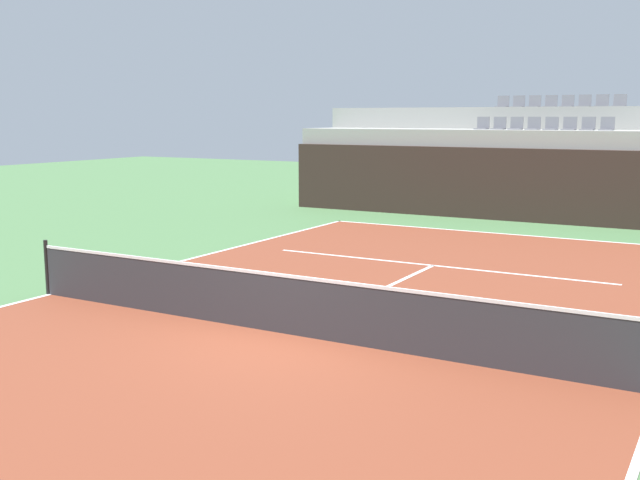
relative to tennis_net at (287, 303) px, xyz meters
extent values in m
plane|color=#477042|center=(0.00, 0.00, -0.51)|extent=(80.00, 80.00, 0.00)
cube|color=brown|center=(0.00, 0.00, -0.50)|extent=(11.00, 24.00, 0.01)
cube|color=white|center=(0.00, 11.95, -0.50)|extent=(11.00, 0.10, 0.00)
cube|color=white|center=(-5.45, 0.00, -0.50)|extent=(0.10, 24.00, 0.00)
cube|color=white|center=(0.00, 6.40, -0.50)|extent=(8.26, 0.10, 0.00)
cube|color=white|center=(0.00, 3.20, -0.50)|extent=(0.10, 6.40, 0.00)
cube|color=#33231E|center=(0.00, 14.95, 0.70)|extent=(17.50, 0.30, 2.41)
cube|color=#9E9E99|center=(0.00, 16.30, 0.99)|extent=(17.50, 2.40, 2.99)
cube|color=#9E9E99|center=(0.00, 18.70, 1.38)|extent=(17.50, 2.40, 3.79)
cube|color=slate|center=(-2.09, 16.30, 2.51)|extent=(0.44, 0.44, 0.04)
cube|color=slate|center=(-2.09, 16.50, 2.73)|extent=(0.44, 0.04, 0.40)
cube|color=slate|center=(-1.49, 16.30, 2.51)|extent=(0.44, 0.44, 0.04)
cube|color=slate|center=(-1.49, 16.50, 2.73)|extent=(0.44, 0.04, 0.40)
cube|color=slate|center=(-0.90, 16.30, 2.51)|extent=(0.44, 0.44, 0.04)
cube|color=slate|center=(-0.90, 16.50, 2.73)|extent=(0.44, 0.04, 0.40)
cube|color=slate|center=(-0.30, 16.30, 2.51)|extent=(0.44, 0.44, 0.04)
cube|color=slate|center=(-0.30, 16.50, 2.73)|extent=(0.44, 0.04, 0.40)
cube|color=slate|center=(0.30, 16.30, 2.51)|extent=(0.44, 0.44, 0.04)
cube|color=slate|center=(0.30, 16.50, 2.73)|extent=(0.44, 0.04, 0.40)
cube|color=slate|center=(0.90, 16.30, 2.51)|extent=(0.44, 0.44, 0.04)
cube|color=slate|center=(0.90, 16.50, 2.73)|extent=(0.44, 0.04, 0.40)
cube|color=slate|center=(1.49, 16.30, 2.51)|extent=(0.44, 0.44, 0.04)
cube|color=slate|center=(1.49, 16.50, 2.73)|extent=(0.44, 0.04, 0.40)
cube|color=slate|center=(2.09, 16.30, 2.51)|extent=(0.44, 0.44, 0.04)
cube|color=slate|center=(2.09, 16.50, 2.73)|extent=(0.44, 0.04, 0.40)
cube|color=slate|center=(-2.09, 18.70, 3.30)|extent=(0.44, 0.44, 0.04)
cube|color=slate|center=(-2.09, 18.90, 3.52)|extent=(0.44, 0.04, 0.40)
cube|color=slate|center=(-1.49, 18.70, 3.30)|extent=(0.44, 0.44, 0.04)
cube|color=slate|center=(-1.49, 18.90, 3.52)|extent=(0.44, 0.04, 0.40)
cube|color=slate|center=(-0.90, 18.70, 3.30)|extent=(0.44, 0.44, 0.04)
cube|color=slate|center=(-0.90, 18.90, 3.52)|extent=(0.44, 0.04, 0.40)
cube|color=slate|center=(-0.30, 18.70, 3.30)|extent=(0.44, 0.44, 0.04)
cube|color=slate|center=(-0.30, 18.90, 3.52)|extent=(0.44, 0.04, 0.40)
cube|color=slate|center=(0.30, 18.70, 3.30)|extent=(0.44, 0.44, 0.04)
cube|color=slate|center=(0.30, 18.90, 3.52)|extent=(0.44, 0.04, 0.40)
cube|color=slate|center=(0.90, 18.70, 3.30)|extent=(0.44, 0.44, 0.04)
cube|color=slate|center=(0.90, 18.90, 3.52)|extent=(0.44, 0.04, 0.40)
cube|color=slate|center=(1.49, 18.70, 3.30)|extent=(0.44, 0.44, 0.04)
cube|color=slate|center=(1.49, 18.90, 3.52)|extent=(0.44, 0.04, 0.40)
cube|color=slate|center=(2.09, 18.70, 3.30)|extent=(0.44, 0.44, 0.04)
cube|color=slate|center=(2.09, 18.90, 3.52)|extent=(0.44, 0.04, 0.40)
cylinder|color=black|center=(-5.50, 0.00, 0.04)|extent=(0.08, 0.08, 1.07)
cube|color=#333338|center=(0.00, 0.00, -0.04)|extent=(10.90, 0.02, 0.92)
cube|color=white|center=(0.00, 0.00, 0.45)|extent=(10.90, 0.04, 0.05)
camera|label=1|loc=(6.17, -9.78, 2.92)|focal=42.10mm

